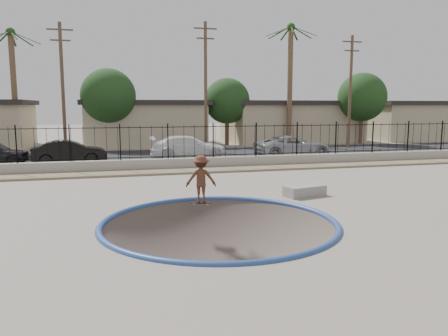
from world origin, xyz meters
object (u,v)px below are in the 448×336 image
skateboard (201,203)px  concrete_ledge (305,191)px  skater (201,181)px  car_d (293,146)px  car_b (70,152)px  car_c (189,147)px

skateboard → concrete_ledge: size_ratio=0.45×
skater → skateboard: (0.00, -0.00, -0.77)m
car_d → car_b: bearing=86.7°
car_b → car_c: (7.30, 1.04, 0.03)m
skateboard → concrete_ledge: concrete_ledge is taller
concrete_ledge → car_c: 13.19m
skater → skateboard: bearing=99.6°
car_b → car_d: 14.14m
car_b → skateboard: bearing=-159.6°
concrete_ledge → car_b: size_ratio=0.38×
skater → car_c: (1.97, 13.40, -0.05)m
skateboard → car_b: (-5.33, 12.36, 0.68)m
skater → concrete_ledge: 4.20m
skater → car_b: skater is taller
skateboard → car_c: size_ratio=0.14×
skater → car_c: skater is taller
car_d → concrete_ledge: bearing=155.8°
car_b → car_d: (14.14, -0.20, 0.03)m
car_c → car_d: car_c is taller
skater → car_c: 13.54m
car_b → car_d: bearing=-93.8°
skateboard → car_d: 15.03m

